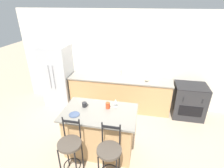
# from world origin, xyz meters

# --- Properties ---
(ground_plane) EXTENTS (18.00, 18.00, 0.00)m
(ground_plane) POSITION_xyz_m (0.00, 0.00, 0.00)
(ground_plane) COLOR tan
(wall_back) EXTENTS (6.00, 0.07, 2.70)m
(wall_back) POSITION_xyz_m (0.00, 0.64, 1.35)
(wall_back) COLOR beige
(wall_back) RESTS_ON ground_plane
(back_counter) EXTENTS (2.84, 0.63, 0.94)m
(back_counter) POSITION_xyz_m (0.00, 0.35, 0.47)
(back_counter) COLOR tan
(back_counter) RESTS_ON ground_plane
(sink_faucet) EXTENTS (0.02, 0.13, 0.22)m
(sink_faucet) POSITION_xyz_m (0.00, 0.54, 1.08)
(sink_faucet) COLOR #ADAFB5
(sink_faucet) RESTS_ON back_counter
(kitchen_island) EXTENTS (1.43, 0.88, 0.95)m
(kitchen_island) POSITION_xyz_m (-0.13, -1.34, 0.48)
(kitchen_island) COLOR tan
(kitchen_island) RESTS_ON ground_plane
(refrigerator) EXTENTS (0.76, 0.70, 1.78)m
(refrigerator) POSITION_xyz_m (-1.82, 0.29, 0.89)
(refrigerator) COLOR #ADAFB5
(refrigerator) RESTS_ON ground_plane
(oven_range) EXTENTS (0.79, 0.66, 0.92)m
(oven_range) POSITION_xyz_m (1.88, 0.30, 0.46)
(oven_range) COLOR #28282B
(oven_range) RESTS_ON ground_plane
(bar_stool_near) EXTENTS (0.40, 0.40, 1.14)m
(bar_stool_near) POSITION_xyz_m (-0.47, -2.01, 0.61)
(bar_stool_near) COLOR black
(bar_stool_near) RESTS_ON ground_plane
(bar_stool_far) EXTENTS (0.40, 0.40, 1.14)m
(bar_stool_far) POSITION_xyz_m (0.21, -2.02, 0.61)
(bar_stool_far) COLOR black
(bar_stool_far) RESTS_ON ground_plane
(dinner_plate) EXTENTS (0.20, 0.20, 0.02)m
(dinner_plate) POSITION_xyz_m (-0.57, -1.53, 0.96)
(dinner_plate) COLOR #425170
(dinner_plate) RESTS_ON kitchen_island
(wine_glass) EXTENTS (0.08, 0.08, 0.17)m
(wine_glass) POSITION_xyz_m (0.14, -1.10, 1.07)
(wine_glass) COLOR white
(wine_glass) RESTS_ON kitchen_island
(coffee_mug) EXTENTS (0.13, 0.09, 0.10)m
(coffee_mug) POSITION_xyz_m (-0.47, -1.22, 1.00)
(coffee_mug) COLOR #232326
(coffee_mug) RESTS_ON kitchen_island
(tumbler_cup) EXTENTS (0.09, 0.09, 0.12)m
(tumbler_cup) POSITION_xyz_m (-0.00, -1.18, 1.01)
(tumbler_cup) COLOR red
(tumbler_cup) RESTS_ON kitchen_island
(pumpkin_decoration) EXTENTS (0.12, 0.12, 0.11)m
(pumpkin_decoration) POSITION_xyz_m (0.73, 0.30, 0.98)
(pumpkin_decoration) COLOR beige
(pumpkin_decoration) RESTS_ON back_counter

